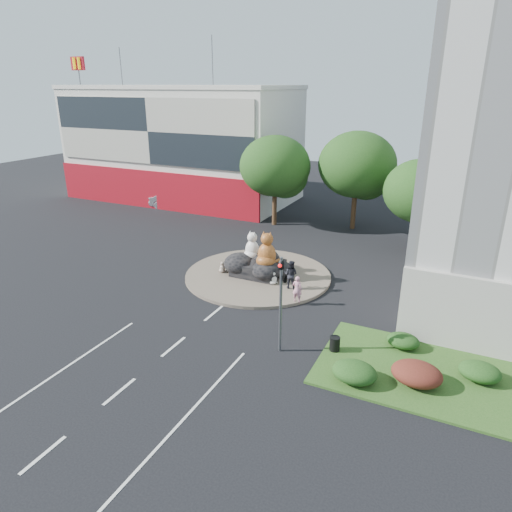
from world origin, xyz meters
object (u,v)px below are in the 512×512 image
at_px(pedestrian_dark, 291,274).
at_px(parked_car, 173,201).
at_px(cat_white, 252,245).
at_px(kitten_calico, 222,267).
at_px(pedestrian_pink, 297,289).
at_px(litter_bin, 335,344).
at_px(kitten_white, 273,277).
at_px(cat_tabby, 267,249).

relative_size(pedestrian_dark, parked_car, 0.38).
relative_size(cat_white, pedestrian_dark, 1.07).
relative_size(kitten_calico, pedestrian_pink, 0.48).
relative_size(cat_white, parked_car, 0.41).
bearing_deg(litter_bin, cat_white, 137.96).
bearing_deg(kitten_white, pedestrian_pink, -69.73).
xyz_separation_m(cat_tabby, parked_car, (-17.05, 13.22, -1.50)).
height_order(cat_white, pedestrian_dark, cat_white).
height_order(cat_tabby, pedestrian_dark, cat_tabby).
distance_m(kitten_white, litter_bin, 8.32).
relative_size(pedestrian_pink, parked_car, 0.34).
xyz_separation_m(cat_tabby, pedestrian_dark, (2.03, -0.78, -1.17)).
height_order(pedestrian_pink, litter_bin, pedestrian_pink).
height_order(cat_tabby, kitten_white, cat_tabby).
height_order(cat_white, cat_tabby, cat_tabby).
bearing_deg(litter_bin, parked_car, 140.17).
xyz_separation_m(cat_white, kitten_calico, (-1.77, -1.14, -1.50)).
height_order(cat_white, kitten_calico, cat_white).
distance_m(cat_tabby, pedestrian_pink, 4.16).
xyz_separation_m(kitten_calico, pedestrian_pink, (6.33, -2.07, 0.43)).
bearing_deg(cat_tabby, litter_bin, -43.60).
bearing_deg(pedestrian_pink, cat_white, -36.03).
bearing_deg(kitten_calico, kitten_white, 9.42).
height_order(kitten_white, pedestrian_pink, pedestrian_pink).
bearing_deg(pedestrian_pink, litter_bin, 129.95).
relative_size(cat_tabby, parked_car, 0.49).
distance_m(pedestrian_pink, litter_bin, 5.47).
bearing_deg(kitten_calico, parked_car, 149.22).
height_order(parked_car, litter_bin, parked_car).
relative_size(kitten_white, pedestrian_pink, 0.56).
distance_m(kitten_calico, pedestrian_dark, 5.30).
bearing_deg(parked_car, litter_bin, -137.88).
bearing_deg(cat_white, kitten_white, -13.83).
xyz_separation_m(kitten_white, pedestrian_dark, (1.25, -0.10, 0.47)).
height_order(pedestrian_dark, parked_car, pedestrian_dark).
distance_m(kitten_calico, litter_bin, 11.66).
bearing_deg(pedestrian_pink, kitten_white, -38.13).
distance_m(pedestrian_pink, parked_car, 25.52).
distance_m(cat_tabby, litter_bin, 9.53).
bearing_deg(cat_white, parked_car, 160.35).
xyz_separation_m(cat_white, pedestrian_dark, (3.49, -1.54, -0.97)).
distance_m(cat_tabby, kitten_white, 1.94).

